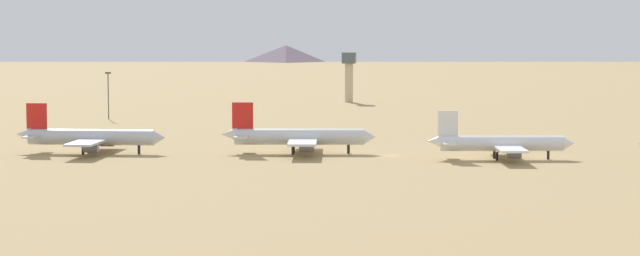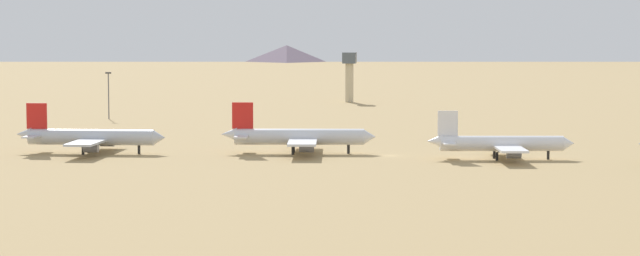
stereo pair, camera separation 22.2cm
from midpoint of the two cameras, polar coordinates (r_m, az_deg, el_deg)
ground at (r=269.26m, az=3.37°, el=-1.34°), size 4000.00×4000.00×0.00m
ridge_far_west at (r=1361.30m, az=-13.63°, el=5.22°), size 455.72×423.67×80.99m
ridge_west at (r=1190.55m, az=-1.65°, el=5.67°), size 373.94×360.87×91.11m
parked_jet_red_2 at (r=277.78m, az=-11.06°, el=-0.44°), size 35.26×29.60×11.66m
parked_jet_red_3 at (r=272.75m, az=-1.10°, el=-0.43°), size 35.96×30.46×11.88m
parked_jet_white_4 at (r=263.58m, az=8.66°, el=-0.75°), size 32.73×27.77×10.81m
control_tower at (r=460.61m, az=1.40°, el=2.71°), size 5.20×5.20×19.40m
light_pole_east at (r=381.50m, az=-10.20°, el=1.73°), size 1.80×0.50×14.95m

